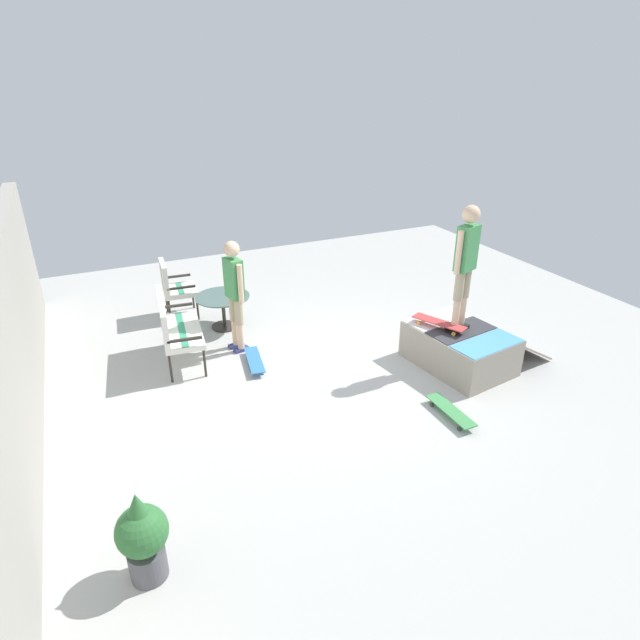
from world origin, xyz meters
TOP-DOWN VIEW (x-y plane):
  - ground_plane at (0.00, 0.00)m, footprint 12.00×12.00m
  - back_wall_cinderblock at (0.00, 4.00)m, footprint 9.00×0.20m
  - skate_ramp at (-0.56, -1.70)m, footprint 1.67×1.98m
  - patio_bench at (1.30, 2.08)m, footprint 1.30×0.69m
  - patio_chair_near_house at (2.92, 1.78)m, footprint 0.66×0.59m
  - patio_table at (2.13, 1.12)m, footprint 0.90×0.90m
  - person_watching at (1.29, 1.13)m, footprint 0.47×0.29m
  - person_skater at (-0.50, -1.64)m, footprint 0.32×0.46m
  - skateboard_by_bench at (0.69, 1.07)m, footprint 0.82×0.33m
  - skateboard_spare at (-1.57, -0.76)m, footprint 0.80×0.20m
  - skateboard_on_ramp at (-0.37, -1.40)m, footprint 0.81×0.52m
  - potted_plant at (-2.37, 3.05)m, footprint 0.44×0.44m

SIDE VIEW (x-z plane):
  - ground_plane at x=0.00m, z-range -0.10..0.00m
  - skateboard_by_bench at x=0.69m, z-range 0.03..0.14m
  - skateboard_spare at x=-1.57m, z-range 0.03..0.14m
  - skate_ramp at x=-0.56m, z-range 0.00..0.58m
  - patio_table at x=2.13m, z-range 0.12..0.69m
  - potted_plant at x=-2.37m, z-range 0.01..0.93m
  - patio_chair_near_house at x=2.92m, z-range 0.10..1.12m
  - patio_bench at x=1.30m, z-range 0.11..1.13m
  - skateboard_on_ramp at x=-0.37m, z-range 0.61..0.71m
  - person_watching at x=1.29m, z-range 0.15..1.90m
  - back_wall_cinderblock at x=0.00m, z-range 0.00..2.25m
  - person_skater at x=-0.50m, z-range 0.74..2.54m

